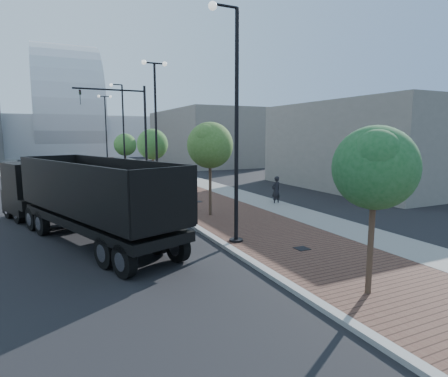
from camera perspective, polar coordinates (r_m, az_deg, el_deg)
name	(u,v)px	position (r m, az deg, el deg)	size (l,w,h in m)	color
sidewalk	(141,172)	(44.32, -12.64, 2.45)	(7.00, 140.00, 0.12)	#4C2D23
concrete_strip	(164,171)	(44.98, -9.28, 2.64)	(2.40, 140.00, 0.13)	slate
curb	(110,174)	(43.69, -17.12, 2.22)	(0.30, 140.00, 0.14)	gray
dump_truck	(60,199)	(18.92, -23.88, -1.47)	(6.89, 13.39, 3.44)	black
white_sedan	(89,183)	(29.22, -20.01, 0.73)	(1.76, 5.04, 1.66)	silver
dark_car_mid	(49,177)	(36.31, -25.28, 1.57)	(2.21, 4.79, 1.33)	black
dark_car_far	(89,170)	(43.10, -20.05, 2.71)	(1.68, 4.12, 1.20)	black
pedestrian	(276,191)	(23.61, 8.00, -0.33)	(0.67, 0.44, 1.83)	black
streetlight_1	(234,137)	(14.61, 1.54, 7.96)	(1.44, 0.56, 9.21)	black
streetlight_2	(156,129)	(25.93, -10.42, 9.04)	(1.72, 0.56, 9.28)	black
streetlight_3	(123,135)	(37.62, -15.33, 7.89)	(1.44, 0.56, 9.21)	black
streetlight_4	(106,131)	(49.50, -17.68, 8.38)	(1.72, 0.56, 9.28)	black
traffic_mast	(134,127)	(28.64, -13.76, 9.18)	(5.09, 0.20, 8.00)	black
tree_0	(376,168)	(10.52, 22.30, 2.92)	(2.28, 2.21, 4.68)	#382619
tree_1	(211,145)	(19.67, -2.07, 6.64)	(2.47, 2.44, 5.09)	#382619
tree_2	(153,144)	(31.06, -10.89, 6.69)	(2.54, 2.52, 4.90)	#382619
tree_3	(125,145)	(42.79, -14.92, 6.53)	(2.49, 2.46, 4.55)	#382619
convention_center	(68,127)	(88.15, -22.87, 8.69)	(50.00, 30.00, 50.00)	#AFB3BA
commercial_block_ne	(207,137)	(57.46, -2.67, 7.88)	(12.00, 22.00, 8.00)	#65615B
commercial_block_e	(367,146)	(33.36, 21.14, 6.16)	(10.00, 16.00, 7.00)	#65615B
utility_cover_1	(302,248)	(14.58, 11.91, -9.02)	(0.50, 0.50, 0.02)	black
utility_cover_2	(197,202)	(24.01, -4.11, -2.02)	(0.50, 0.50, 0.02)	black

